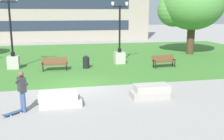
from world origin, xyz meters
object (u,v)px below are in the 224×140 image
at_px(concrete_block_left, 150,91).
at_px(skateboard, 14,112).
at_px(park_bench_near_right, 55,63).
at_px(trash_bin, 86,62).
at_px(person_skateboarder, 22,89).
at_px(lamp_post_left, 120,51).
at_px(lamp_post_right, 13,54).
at_px(concrete_block_center, 60,99).
at_px(park_bench_near_left, 164,60).

xyz_separation_m(concrete_block_left, skateboard, (-6.10, -0.90, -0.22)).
bearing_deg(park_bench_near_right, trash_bin, 7.96).
bearing_deg(person_skateboarder, skateboard, -144.44).
relative_size(skateboard, lamp_post_left, 0.18).
distance_m(lamp_post_right, trash_bin, 5.31).
height_order(concrete_block_center, lamp_post_right, lamp_post_right).
relative_size(park_bench_near_right, trash_bin, 1.89).
bearing_deg(park_bench_near_left, skateboard, -142.12).
xyz_separation_m(concrete_block_center, skateboard, (-1.81, -0.64, -0.22)).
xyz_separation_m(person_skateboarder, park_bench_near_left, (9.15, 7.14, -0.44)).
xyz_separation_m(park_bench_near_left, trash_bin, (-5.67, 0.88, -0.04)).
distance_m(concrete_block_center, skateboard, 1.93).
bearing_deg(park_bench_near_right, park_bench_near_left, -4.09).
distance_m(park_bench_near_left, trash_bin, 5.73).
distance_m(park_bench_near_right, lamp_post_right, 3.27).
bearing_deg(concrete_block_center, lamp_post_left, 61.55).
distance_m(concrete_block_center, lamp_post_right, 9.24).
xyz_separation_m(person_skateboarder, lamp_post_left, (6.31, 9.32, 0.05)).
bearing_deg(concrete_block_center, park_bench_near_right, 91.83).
distance_m(person_skateboarder, lamp_post_right, 9.20).
bearing_deg(park_bench_near_left, park_bench_near_right, 175.91).
height_order(concrete_block_left, lamp_post_right, lamp_post_right).
relative_size(park_bench_near_right, lamp_post_right, 0.35).
xyz_separation_m(park_bench_near_right, trash_bin, (2.24, 0.31, -0.04)).
xyz_separation_m(skateboard, trash_bin, (3.82, 8.26, 0.42)).
bearing_deg(concrete_block_left, park_bench_near_left, 62.37).
relative_size(concrete_block_center, person_skateboarder, 1.07).
relative_size(lamp_post_right, trash_bin, 5.42).
height_order(lamp_post_right, trash_bin, lamp_post_right).
xyz_separation_m(skateboard, lamp_post_left, (6.65, 9.56, 0.94)).
xyz_separation_m(park_bench_near_left, lamp_post_right, (-10.84, 1.91, 0.53)).
distance_m(concrete_block_center, park_bench_near_right, 7.31).
xyz_separation_m(concrete_block_left, park_bench_near_left, (3.39, 6.48, 0.23)).
distance_m(skateboard, park_bench_near_left, 12.03).
height_order(person_skateboarder, skateboard, person_skateboarder).
height_order(park_bench_near_left, trash_bin, trash_bin).
height_order(park_bench_near_left, park_bench_near_right, same).
distance_m(lamp_post_left, trash_bin, 3.15).
relative_size(concrete_block_left, park_bench_near_right, 1.01).
bearing_deg(park_bench_near_right, concrete_block_left, -57.34).
relative_size(skateboard, park_bench_near_left, 0.49).
relative_size(park_bench_near_left, lamp_post_right, 0.36).
distance_m(park_bench_near_left, park_bench_near_right, 7.93).
distance_m(lamp_post_left, lamp_post_right, 8.01).
bearing_deg(lamp_post_left, lamp_post_right, -178.02).
xyz_separation_m(concrete_block_center, person_skateboarder, (-1.48, -0.40, 0.67)).
distance_m(person_skateboarder, lamp_post_left, 11.26).
xyz_separation_m(person_skateboarder, skateboard, (-0.34, -0.24, -0.89)).
relative_size(person_skateboarder, trash_bin, 1.78).
height_order(concrete_block_center, trash_bin, trash_bin).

